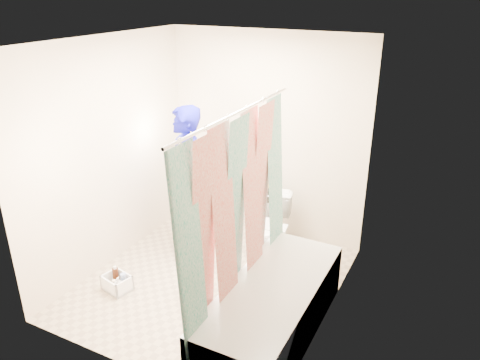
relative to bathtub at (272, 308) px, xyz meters
The scene contains 14 objects.
floor 0.99m from the bathtub, 153.43° to the left, with size 2.60×2.60×0.00m, color tan.
ceiling 2.33m from the bathtub, 153.43° to the left, with size 2.40×2.60×0.02m, color white.
wall_back 2.14m from the bathtub, 116.23° to the left, with size 2.40×0.02×2.40m, color beige.
wall_front 1.54m from the bathtub, 134.17° to the right, with size 2.40×0.02×2.40m, color beige.
wall_left 2.29m from the bathtub, 168.29° to the left, with size 0.02×2.60×2.40m, color beige.
wall_right 1.08m from the bathtub, 50.53° to the left, with size 0.02×2.60×2.40m, color beige.
bathtub is the anchor object (origin of this frame).
curtain_rod 1.71m from the bathtub, behind, with size 0.02×0.02×1.90m, color silver.
shower_curtain 0.82m from the bathtub, behind, with size 0.06×1.75×1.80m, color white.
toilet 1.33m from the bathtub, 114.44° to the left, with size 0.38×0.66×0.67m, color white.
tank_lid 1.23m from the bathtub, 115.66° to the left, with size 0.41×0.18×0.03m, color white.
tank_internals 1.56m from the bathtub, 114.20° to the left, with size 0.16×0.06×0.22m.
plumber 1.75m from the bathtub, 148.71° to the left, with size 0.62×0.41×1.69m, color #0F329D.
cleaning_caddy 1.64m from the bathtub, behind, with size 0.31×0.27×0.20m.
Camera 1 is at (2.09, -3.46, 2.84)m, focal length 35.00 mm.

